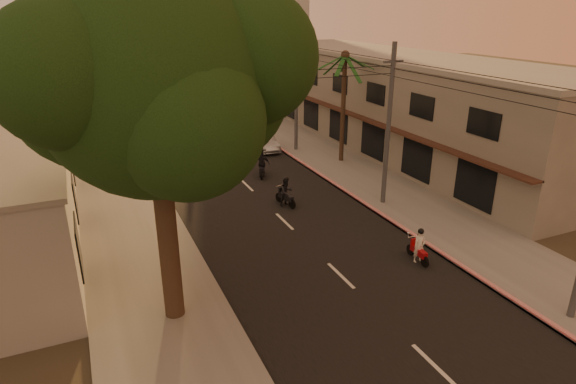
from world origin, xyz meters
name	(u,v)px	position (x,y,z in m)	size (l,w,h in m)	color
ground	(366,300)	(0.00, 0.00, 0.00)	(160.00, 160.00, 0.00)	#383023
road	(220,160)	(0.00, 20.00, 0.01)	(10.00, 140.00, 0.02)	black
sidewalk_right	(311,148)	(7.50, 20.00, 0.06)	(5.00, 140.00, 0.12)	slate
sidewalk_left	(114,172)	(-7.50, 20.00, 0.06)	(5.00, 140.00, 0.12)	slate
curb_stripe	(312,169)	(5.10, 15.00, 0.10)	(0.20, 60.00, 0.20)	red
shophouse_row	(396,101)	(13.95, 18.00, 3.65)	(8.80, 34.20, 7.30)	gray
broadleaf_tree	(164,82)	(-6.61, 2.14, 8.48)	(9.60, 8.70, 12.10)	black
palm_tree	(345,62)	(8.00, 16.00, 7.15)	(5.00, 5.00, 8.20)	black
utility_poles	(296,66)	(6.20, 20.00, 6.54)	(1.20, 48.26, 9.00)	#38383A
filler_right	(270,71)	(14.00, 45.00, 3.00)	(8.00, 14.00, 6.00)	gray
filler_left_near	(17,111)	(-14.00, 34.00, 2.20)	(8.00, 14.00, 4.40)	gray
filler_left_far	(26,72)	(-14.00, 52.00, 3.50)	(8.00, 14.00, 7.00)	gray
scooter_red	(419,247)	(3.78, 1.70, 0.72)	(0.68, 1.67, 1.63)	black
scooter_mid_a	(286,192)	(0.98, 10.02, 0.80)	(1.10, 1.75, 1.75)	black
scooter_mid_b	(262,164)	(1.50, 15.28, 0.87)	(1.35, 1.85, 1.92)	black
scooter_far_a	(195,142)	(-1.06, 23.17, 0.73)	(0.80, 1.66, 1.62)	black
scooter_far_b	(222,118)	(3.21, 30.22, 0.78)	(1.43, 1.63, 1.68)	black
parked_car	(264,142)	(4.02, 21.22, 0.66)	(1.61, 4.10, 1.33)	#9B9EA3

